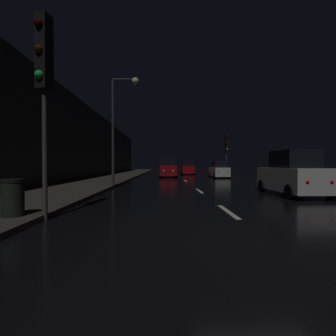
{
  "coord_description": "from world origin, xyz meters",
  "views": [
    {
      "loc": [
        -1.97,
        -4.42,
        1.43
      ],
      "look_at": [
        -1.59,
        15.39,
        1.17
      ],
      "focal_mm": 26.16,
      "sensor_mm": 36.0,
      "label": 1
    }
  ],
  "objects_px": {
    "car_approaching_headlights": "(168,168)",
    "car_parked_right_far": "(219,170)",
    "streetlamp_overhead": "(120,114)",
    "car_distant_taillights": "(187,168)",
    "trash_bin_curbside": "(13,197)",
    "car_parked_right_near": "(293,175)",
    "traffic_light_near_left": "(44,70)",
    "traffic_light_far_right": "(227,147)"
  },
  "relations": [
    {
      "from": "streetlamp_overhead",
      "to": "car_parked_right_near",
      "type": "xyz_separation_m",
      "value": [
        8.77,
        -3.99,
        -3.63
      ]
    },
    {
      "from": "streetlamp_overhead",
      "to": "car_approaching_headlights",
      "type": "relative_size",
      "value": 1.57
    },
    {
      "from": "car_parked_right_near",
      "to": "car_parked_right_far",
      "type": "bearing_deg",
      "value": 0.0
    },
    {
      "from": "trash_bin_curbside",
      "to": "car_parked_right_far",
      "type": "height_order",
      "value": "car_parked_right_far"
    },
    {
      "from": "streetlamp_overhead",
      "to": "car_distant_taillights",
      "type": "distance_m",
      "value": 21.55
    },
    {
      "from": "traffic_light_near_left",
      "to": "car_approaching_headlights",
      "type": "xyz_separation_m",
      "value": [
        3.61,
        21.95,
        -2.84
      ]
    },
    {
      "from": "streetlamp_overhead",
      "to": "trash_bin_curbside",
      "type": "relative_size",
      "value": 7.41
    },
    {
      "from": "car_parked_right_far",
      "to": "car_parked_right_near",
      "type": "height_order",
      "value": "car_parked_right_near"
    },
    {
      "from": "traffic_light_near_left",
      "to": "trash_bin_curbside",
      "type": "relative_size",
      "value": 5.65
    },
    {
      "from": "car_approaching_headlights",
      "to": "car_parked_right_near",
      "type": "distance_m",
      "value": 17.77
    },
    {
      "from": "traffic_light_far_right",
      "to": "car_parked_right_near",
      "type": "relative_size",
      "value": 1.12
    },
    {
      "from": "streetlamp_overhead",
      "to": "trash_bin_curbside",
      "type": "distance_m",
      "value": 10.1
    },
    {
      "from": "traffic_light_near_left",
      "to": "streetlamp_overhead",
      "type": "relative_size",
      "value": 0.76
    },
    {
      "from": "traffic_light_far_right",
      "to": "car_parked_right_far",
      "type": "bearing_deg",
      "value": -105.37
    },
    {
      "from": "traffic_light_near_left",
      "to": "streetlamp_overhead",
      "type": "xyz_separation_m",
      "value": [
        0.38,
        9.05,
        0.74
      ]
    },
    {
      "from": "car_distant_taillights",
      "to": "car_parked_right_far",
      "type": "bearing_deg",
      "value": -164.3
    },
    {
      "from": "trash_bin_curbside",
      "to": "car_parked_right_near",
      "type": "xyz_separation_m",
      "value": [
        9.85,
        5.24,
        0.34
      ]
    },
    {
      "from": "car_approaching_headlights",
      "to": "car_parked_right_far",
      "type": "relative_size",
      "value": 1.18
    },
    {
      "from": "car_approaching_headlights",
      "to": "car_parked_right_near",
      "type": "xyz_separation_m",
      "value": [
        5.54,
        -16.88,
        -0.05
      ]
    },
    {
      "from": "traffic_light_near_left",
      "to": "trash_bin_curbside",
      "type": "bearing_deg",
      "value": -64.15
    },
    {
      "from": "trash_bin_curbside",
      "to": "car_parked_right_near",
      "type": "height_order",
      "value": "car_parked_right_near"
    },
    {
      "from": "trash_bin_curbside",
      "to": "car_parked_right_near",
      "type": "bearing_deg",
      "value": 28.0
    },
    {
      "from": "streetlamp_overhead",
      "to": "traffic_light_far_right",
      "type": "bearing_deg",
      "value": 49.09
    },
    {
      "from": "trash_bin_curbside",
      "to": "car_parked_right_far",
      "type": "distance_m",
      "value": 22.65
    },
    {
      "from": "traffic_light_far_right",
      "to": "trash_bin_curbside",
      "type": "relative_size",
      "value": 5.03
    },
    {
      "from": "trash_bin_curbside",
      "to": "car_approaching_headlights",
      "type": "xyz_separation_m",
      "value": [
        4.31,
        22.12,
        0.39
      ]
    },
    {
      "from": "traffic_light_far_right",
      "to": "car_approaching_headlights",
      "type": "relative_size",
      "value": 1.06
    },
    {
      "from": "car_parked_right_near",
      "to": "car_distant_taillights",
      "type": "bearing_deg",
      "value": 6.03
    },
    {
      "from": "car_approaching_headlights",
      "to": "traffic_light_near_left",
      "type": "bearing_deg",
      "value": -9.34
    },
    {
      "from": "traffic_light_near_left",
      "to": "traffic_light_far_right",
      "type": "bearing_deg",
      "value": 165.87
    },
    {
      "from": "streetlamp_overhead",
      "to": "traffic_light_near_left",
      "type": "bearing_deg",
      "value": -92.38
    },
    {
      "from": "trash_bin_curbside",
      "to": "car_approaching_headlights",
      "type": "height_order",
      "value": "car_approaching_headlights"
    },
    {
      "from": "car_approaching_headlights",
      "to": "car_parked_right_far",
      "type": "bearing_deg",
      "value": 72.78
    },
    {
      "from": "streetlamp_overhead",
      "to": "car_distant_taillights",
      "type": "xyz_separation_m",
      "value": [
        6.2,
        20.31,
        -3.66
      ]
    },
    {
      "from": "trash_bin_curbside",
      "to": "car_approaching_headlights",
      "type": "bearing_deg",
      "value": 78.98
    },
    {
      "from": "traffic_light_far_right",
      "to": "car_distant_taillights",
      "type": "xyz_separation_m",
      "value": [
        -3.37,
        9.26,
        -2.44
      ]
    },
    {
      "from": "traffic_light_near_left",
      "to": "car_parked_right_near",
      "type": "distance_m",
      "value": 10.85
    },
    {
      "from": "traffic_light_near_left",
      "to": "trash_bin_curbside",
      "type": "height_order",
      "value": "traffic_light_near_left"
    },
    {
      "from": "trash_bin_curbside",
      "to": "car_distant_taillights",
      "type": "bearing_deg",
      "value": 76.15
    },
    {
      "from": "car_parked_right_far",
      "to": "car_distant_taillights",
      "type": "relative_size",
      "value": 0.91
    },
    {
      "from": "car_parked_right_far",
      "to": "traffic_light_near_left",
      "type": "bearing_deg",
      "value": 155.67
    },
    {
      "from": "car_approaching_headlights",
      "to": "car_parked_right_near",
      "type": "height_order",
      "value": "car_approaching_headlights"
    }
  ]
}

